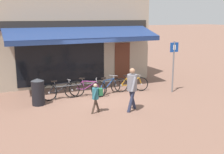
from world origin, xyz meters
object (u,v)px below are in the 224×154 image
at_px(parking_sign, 174,61).
at_px(litter_bin, 38,92).
at_px(bicycle_black, 61,91).
at_px(pedestrian_child, 96,95).
at_px(bicycle_purple, 88,88).
at_px(bicycle_orange, 131,84).
at_px(bicycle_blue, 108,87).
at_px(pedestrian_adult, 132,85).

bearing_deg(parking_sign, litter_bin, 174.26).
height_order(bicycle_black, pedestrian_child, pedestrian_child).
bearing_deg(bicycle_purple, bicycle_orange, 25.60).
height_order(bicycle_blue, pedestrian_child, pedestrian_child).
height_order(bicycle_blue, pedestrian_adult, pedestrian_adult).
bearing_deg(bicycle_blue, pedestrian_adult, -116.25).
distance_m(pedestrian_child, parking_sign, 4.55).
distance_m(bicycle_orange, parking_sign, 2.24).
bearing_deg(bicycle_purple, bicycle_blue, 22.94).
xyz_separation_m(pedestrian_child, litter_bin, (-1.80, 1.83, -0.15)).
xyz_separation_m(bicycle_purple, litter_bin, (-2.22, -0.31, 0.17)).
distance_m(bicycle_blue, pedestrian_adult, 2.48).
relative_size(bicycle_black, pedestrian_child, 1.52).
bearing_deg(litter_bin, bicycle_black, 22.92).
distance_m(bicycle_orange, pedestrian_adult, 2.82).
distance_m(pedestrian_adult, pedestrian_child, 1.39).
distance_m(bicycle_purple, pedestrian_child, 2.20).
relative_size(bicycle_blue, bicycle_orange, 1.00).
relative_size(bicycle_purple, parking_sign, 0.66).
xyz_separation_m(pedestrian_adult, pedestrian_child, (-1.32, 0.32, -0.30)).
relative_size(pedestrian_adult, litter_bin, 1.51).
bearing_deg(bicycle_blue, bicycle_black, 150.30).
height_order(pedestrian_child, litter_bin, pedestrian_child).
distance_m(bicycle_black, pedestrian_child, 2.42).
relative_size(bicycle_black, parking_sign, 0.71).
height_order(bicycle_black, litter_bin, litter_bin).
bearing_deg(litter_bin, bicycle_purple, 7.85).
bearing_deg(bicycle_purple, bicycle_black, -159.98).
distance_m(bicycle_purple, pedestrian_adult, 2.69).
height_order(bicycle_orange, pedestrian_child, pedestrian_child).
height_order(bicycle_purple, bicycle_blue, bicycle_purple).
height_order(pedestrian_adult, parking_sign, parking_sign).
relative_size(bicycle_blue, pedestrian_adult, 1.00).
bearing_deg(parking_sign, bicycle_orange, 152.37).
bearing_deg(pedestrian_adult, bicycle_blue, -100.31).
relative_size(bicycle_orange, pedestrian_adult, 1.00).
relative_size(bicycle_blue, parking_sign, 0.69).
distance_m(bicycle_purple, parking_sign, 4.16).
relative_size(bicycle_orange, parking_sign, 0.69).
height_order(bicycle_blue, bicycle_orange, bicycle_blue).
xyz_separation_m(bicycle_purple, parking_sign, (3.90, -0.92, 1.09)).
relative_size(pedestrian_adult, pedestrian_child, 1.47).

